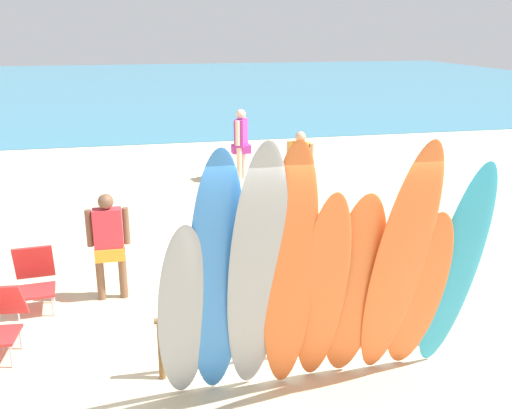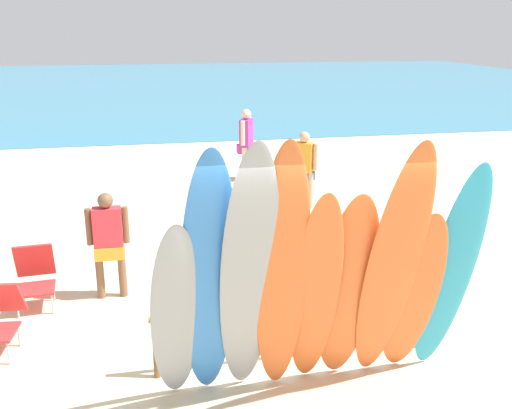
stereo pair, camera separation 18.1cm
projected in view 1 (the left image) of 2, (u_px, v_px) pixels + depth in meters
The scene contains 16 objects.
ground at pixel (183, 136), 19.43m from camera, with size 60.00×60.00×0.00m, color beige.
ocean_water at pixel (155, 84), 36.89m from camera, with size 60.00×40.00×0.02m, color teal.
surfboard_rack at pixel (302, 316), 6.21m from camera, with size 3.19×0.07×0.71m.
surfboard_grey_0 at pixel (183, 316), 5.32m from camera, with size 0.48×0.07×2.04m, color #999EA3.
surfboard_blue_1 at pixel (217, 282), 5.23m from camera, with size 0.53×0.07×2.73m, color #337AD1.
surfboard_grey_2 at pixel (256, 278), 5.22m from camera, with size 0.54×0.07×2.84m, color #999EA3.
surfboard_orange_3 at pixel (289, 276), 5.27m from camera, with size 0.49×0.07×2.81m, color orange.
surfboard_orange_4 at pixel (323, 293), 5.47m from camera, with size 0.47×0.07×2.34m, color orange.
surfboard_orange_5 at pixel (353, 290), 5.60m from camera, with size 0.56×0.08×2.26m, color orange.
surfboard_orange_6 at pixel (398, 269), 5.45m from camera, with size 0.54×0.08×2.83m, color orange.
surfboard_orange_7 at pixel (418, 294), 5.76m from camera, with size 0.54×0.06×2.07m, color orange.
surfboard_teal_8 at pixel (455, 271), 5.74m from camera, with size 0.52×0.07×2.51m, color #289EC6.
beachgoer_strolling at pixel (300, 164), 11.51m from camera, with size 0.48×0.42×1.58m.
beachgoer_photographing at pixel (109, 239), 7.60m from camera, with size 0.57×0.24×1.49m.
beachgoer_near_rack at pixel (241, 140), 13.62m from camera, with size 0.44×0.58×1.71m.
beach_chair_blue at pixel (34, 276), 7.50m from camera, with size 0.56×0.72×0.82m.
Camera 1 is at (-1.69, -5.33, 3.58)m, focal length 40.01 mm.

